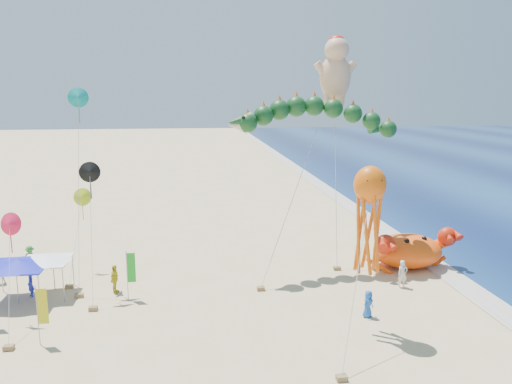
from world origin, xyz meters
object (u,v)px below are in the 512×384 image
(dragon_kite, at_px, (315,122))
(canopy_blue, at_px, (18,263))
(cherub_kite, at_px, (336,69))
(crab_inflatable, at_px, (408,250))
(canopy_white, at_px, (45,258))
(octopus_kite, at_px, (369,212))

(dragon_kite, xyz_separation_m, canopy_blue, (-19.59, -3.76, -8.31))
(dragon_kite, xyz_separation_m, cherub_kite, (2.02, 2.08, 3.77))
(crab_inflatable, relative_size, canopy_white, 2.14)
(crab_inflatable, bearing_deg, octopus_kite, -125.60)
(cherub_kite, distance_m, canopy_blue, 25.44)
(dragon_kite, distance_m, canopy_white, 20.22)
(cherub_kite, bearing_deg, canopy_blue, -164.88)
(octopus_kite, distance_m, canopy_white, 20.43)
(cherub_kite, relative_size, canopy_blue, 4.41)
(canopy_blue, height_order, canopy_white, same)
(crab_inflatable, distance_m, octopus_kite, 12.62)
(crab_inflatable, distance_m, canopy_white, 25.33)
(canopy_white, bearing_deg, canopy_blue, -151.53)
(dragon_kite, bearing_deg, octopus_kite, -87.89)
(dragon_kite, relative_size, cherub_kite, 0.75)
(dragon_kite, relative_size, octopus_kite, 1.39)
(canopy_blue, xyz_separation_m, canopy_white, (1.41, 0.76, -0.00))
(canopy_blue, bearing_deg, crab_inflatable, 5.71)
(crab_inflatable, xyz_separation_m, octopus_kite, (-6.66, -9.30, 5.32))
(cherub_kite, xyz_separation_m, canopy_blue, (-21.61, -5.84, -12.08))
(octopus_kite, bearing_deg, cherub_kite, 82.54)
(octopus_kite, xyz_separation_m, canopy_white, (-18.57, 7.40, -4.22))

